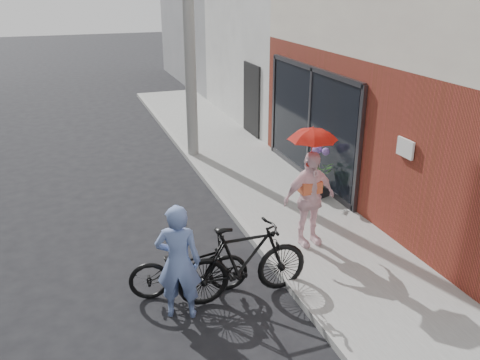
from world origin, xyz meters
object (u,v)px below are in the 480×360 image
utility_pole (188,18)px  kimono_woman (309,199)px  officer (178,262)px  bike_right (243,262)px  planter (318,191)px  bike_left (189,267)px

utility_pole → kimono_woman: (0.62, -5.33, -2.55)m
officer → bike_right: officer is taller
utility_pole → kimono_woman: size_ratio=4.24×
utility_pole → kimono_woman: utility_pole is taller
officer → bike_right: 1.00m
bike_right → planter: bike_right is taller
utility_pole → bike_left: bearing=-105.2°
utility_pole → bike_left: (-1.62, -5.96, -3.04)m
bike_left → planter: size_ratio=5.00×
officer → planter: 4.67m
bike_right → planter: 3.85m
kimono_woman → planter: bearing=50.8°
bike_left → utility_pole: bearing=-7.5°
bike_left → bike_right: 0.81m
bike_left → kimono_woman: (2.24, 0.63, 0.49)m
bike_right → bike_left: bearing=64.6°
utility_pole → bike_left: 6.88m
officer → utility_pole: bearing=-86.0°
kimono_woman → planter: kimono_woman is taller
utility_pole → officer: utility_pole is taller
utility_pole → officer: 7.19m
planter → kimono_woman: bearing=-123.0°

